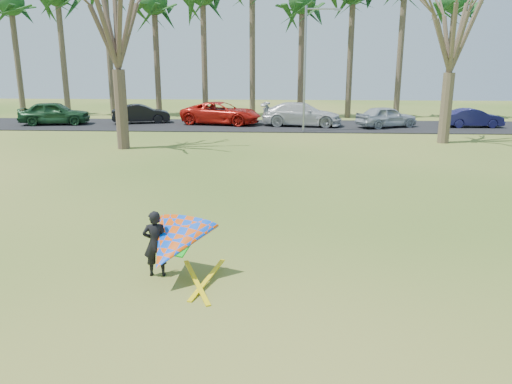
# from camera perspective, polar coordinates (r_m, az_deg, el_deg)

# --- Properties ---
(ground) EXTENTS (100.00, 100.00, 0.00)m
(ground) POSITION_cam_1_polar(r_m,az_deg,el_deg) (12.42, -0.54, -7.29)
(ground) COLOR #255913
(ground) RESTS_ON ground
(parking_strip) EXTENTS (46.00, 7.00, 0.06)m
(parking_strip) POSITION_cam_1_polar(r_m,az_deg,el_deg) (36.78, 2.12, 7.58)
(parking_strip) COLOR black
(parking_strip) RESTS_ON ground
(palm_0) EXTENTS (4.84, 4.84, 10.84)m
(palm_0) POSITION_cam_1_polar(r_m,az_deg,el_deg) (48.41, -26.23, 18.73)
(palm_0) COLOR brown
(palm_0) RESTS_ON ground
(palm_3) EXTENTS (4.84, 4.84, 10.84)m
(palm_3) POSITION_cam_1_polar(r_m,az_deg,el_deg) (44.05, -11.58, 20.42)
(palm_3) COLOR #47392A
(palm_3) RESTS_ON ground
(palm_6) EXTENTS (4.84, 4.84, 10.84)m
(palm_6) POSITION_cam_1_polar(r_m,az_deg,el_deg) (42.73, 5.31, 20.82)
(palm_6) COLOR #4B3B2D
(palm_6) RESTS_ON ground
(palm_9) EXTENTS (4.84, 4.84, 10.84)m
(palm_9) POSITION_cam_1_polar(r_m,az_deg,el_deg) (44.71, 21.85, 19.61)
(palm_9) COLOR #4A3D2C
(palm_9) RESTS_ON ground
(bare_tree_left) EXTENTS (6.60, 6.60, 9.70)m
(bare_tree_left) POSITION_cam_1_polar(r_m,az_deg,el_deg) (27.98, -15.84, 18.91)
(bare_tree_left) COLOR brown
(bare_tree_left) RESTS_ON ground
(bare_tree_right) EXTENTS (6.27, 6.27, 9.21)m
(bare_tree_right) POSITION_cam_1_polar(r_m,az_deg,el_deg) (30.94, 21.70, 17.35)
(bare_tree_right) COLOR brown
(bare_tree_right) RESTS_ON ground
(streetlight) EXTENTS (2.28, 0.18, 8.00)m
(streetlight) POSITION_cam_1_polar(r_m,az_deg,el_deg) (33.50, 5.88, 14.41)
(streetlight) COLOR gray
(streetlight) RESTS_ON ground
(car_0) EXTENTS (5.23, 2.80, 1.69)m
(car_0) POSITION_cam_1_polar(r_m,az_deg,el_deg) (40.01, -22.04, 8.37)
(car_0) COLOR #193F21
(car_0) RESTS_ON parking_strip
(car_1) EXTENTS (4.50, 2.64, 1.40)m
(car_1) POSITION_cam_1_polar(r_m,az_deg,el_deg) (39.00, -13.00, 8.71)
(car_1) COLOR black
(car_1) RESTS_ON parking_strip
(car_2) EXTENTS (6.26, 3.78, 1.63)m
(car_2) POSITION_cam_1_polar(r_m,az_deg,el_deg) (37.46, -4.00, 8.99)
(car_2) COLOR red
(car_2) RESTS_ON parking_strip
(car_3) EXTENTS (5.98, 3.04, 1.66)m
(car_3) POSITION_cam_1_polar(r_m,az_deg,el_deg) (36.55, 5.24, 8.84)
(car_3) COLOR silver
(car_3) RESTS_ON parking_strip
(car_4) EXTENTS (4.71, 3.41, 1.49)m
(car_4) POSITION_cam_1_polar(r_m,az_deg,el_deg) (36.79, 14.67, 8.33)
(car_4) COLOR #A8AFB6
(car_4) RESTS_ON parking_strip
(car_5) EXTENTS (4.02, 1.53, 1.31)m
(car_5) POSITION_cam_1_polar(r_m,az_deg,el_deg) (38.86, 23.58, 7.77)
(car_5) COLOR #181849
(car_5) RESTS_ON parking_strip
(kite_flyer) EXTENTS (2.13, 2.39, 2.02)m
(kite_flyer) POSITION_cam_1_polar(r_m,az_deg,el_deg) (10.96, -9.62, -5.87)
(kite_flyer) COLOR black
(kite_flyer) RESTS_ON ground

